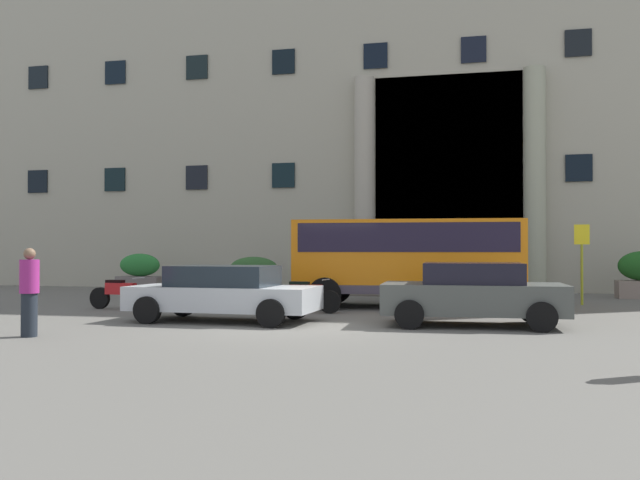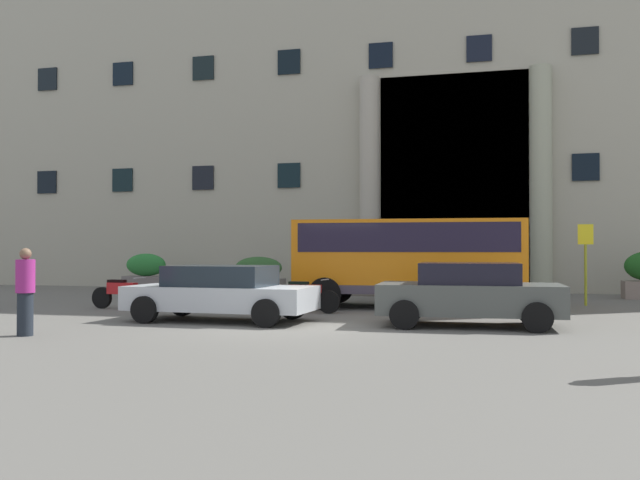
{
  "view_description": "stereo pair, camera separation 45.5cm",
  "coord_description": "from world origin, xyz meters",
  "px_view_note": "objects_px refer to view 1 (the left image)",
  "views": [
    {
      "loc": [
        3.77,
        -13.91,
        1.69
      ],
      "look_at": [
        -0.33,
        4.22,
        1.93
      ],
      "focal_mm": 37.66,
      "sensor_mm": 36.0,
      "label": 1
    },
    {
      "loc": [
        4.21,
        -13.8,
        1.69
      ],
      "look_at": [
        -0.33,
        4.22,
        1.93
      ],
      "focal_mm": 37.66,
      "sensor_mm": 36.0,
      "label": 2
    }
  ],
  "objects_px": {
    "white_taxi_kerbside": "(224,292)",
    "scooter_by_planter": "(119,293)",
    "hedge_planter_entrance_right": "(463,276)",
    "orange_minibus": "(408,255)",
    "hedge_planter_entrance_left": "(140,273)",
    "motorcycle_near_kerb": "(304,295)",
    "hedge_planter_far_east": "(363,277)",
    "pedestrian_woman_dark_dress": "(29,292)",
    "hedge_planter_east": "(254,276)",
    "bus_stop_sign": "(582,255)",
    "parked_estate_mid": "(473,293)"
  },
  "relations": [
    {
      "from": "white_taxi_kerbside",
      "to": "scooter_by_planter",
      "type": "xyz_separation_m",
      "value": [
        -3.95,
        2.28,
        -0.22
      ]
    },
    {
      "from": "hedge_planter_entrance_right",
      "to": "white_taxi_kerbside",
      "type": "relative_size",
      "value": 0.46
    },
    {
      "from": "orange_minibus",
      "to": "hedge_planter_entrance_left",
      "type": "bearing_deg",
      "value": 151.23
    },
    {
      "from": "hedge_planter_entrance_right",
      "to": "motorcycle_near_kerb",
      "type": "distance_m",
      "value": 8.33
    },
    {
      "from": "hedge_planter_entrance_left",
      "to": "motorcycle_near_kerb",
      "type": "xyz_separation_m",
      "value": [
        8.67,
        -7.42,
        -0.27
      ]
    },
    {
      "from": "hedge_planter_far_east",
      "to": "hedge_planter_entrance_left",
      "type": "xyz_separation_m",
      "value": [
        -9.16,
        0.58,
        0.06
      ]
    },
    {
      "from": "orange_minibus",
      "to": "hedge_planter_entrance_right",
      "type": "xyz_separation_m",
      "value": [
        1.51,
        5.06,
        -0.8
      ]
    },
    {
      "from": "hedge_planter_far_east",
      "to": "hedge_planter_entrance_left",
      "type": "distance_m",
      "value": 9.18
    },
    {
      "from": "hedge_planter_far_east",
      "to": "pedestrian_woman_dark_dress",
      "type": "xyz_separation_m",
      "value": [
        -4.46,
        -12.71,
        0.2
      ]
    },
    {
      "from": "hedge_planter_east",
      "to": "pedestrian_woman_dark_dress",
      "type": "height_order",
      "value": "pedestrian_woman_dark_dress"
    },
    {
      "from": "hedge_planter_entrance_left",
      "to": "white_taxi_kerbside",
      "type": "height_order",
      "value": "hedge_planter_entrance_left"
    },
    {
      "from": "hedge_planter_east",
      "to": "pedestrian_woman_dark_dress",
      "type": "distance_m",
      "value": 13.01
    },
    {
      "from": "orange_minibus",
      "to": "bus_stop_sign",
      "type": "bearing_deg",
      "value": 17.34
    },
    {
      "from": "parked_estate_mid",
      "to": "motorcycle_near_kerb",
      "type": "height_order",
      "value": "parked_estate_mid"
    },
    {
      "from": "pedestrian_woman_dark_dress",
      "to": "motorcycle_near_kerb",
      "type": "bearing_deg",
      "value": 5.8
    },
    {
      "from": "hedge_planter_east",
      "to": "hedge_planter_far_east",
      "type": "bearing_deg",
      "value": -3.99
    },
    {
      "from": "bus_stop_sign",
      "to": "hedge_planter_east",
      "type": "height_order",
      "value": "bus_stop_sign"
    },
    {
      "from": "hedge_planter_east",
      "to": "white_taxi_kerbside",
      "type": "xyz_separation_m",
      "value": [
        2.47,
        -9.63,
        0.01
      ]
    },
    {
      "from": "bus_stop_sign",
      "to": "parked_estate_mid",
      "type": "xyz_separation_m",
      "value": [
        -3.21,
        -6.27,
        -0.79
      ]
    },
    {
      "from": "parked_estate_mid",
      "to": "scooter_by_planter",
      "type": "distance_m",
      "value": 9.78
    },
    {
      "from": "orange_minibus",
      "to": "hedge_planter_east",
      "type": "xyz_separation_m",
      "value": [
        -6.3,
        4.91,
        -0.85
      ]
    },
    {
      "from": "orange_minibus",
      "to": "bus_stop_sign",
      "type": "height_order",
      "value": "orange_minibus"
    },
    {
      "from": "motorcycle_near_kerb",
      "to": "parked_estate_mid",
      "type": "bearing_deg",
      "value": -19.67
    },
    {
      "from": "motorcycle_near_kerb",
      "to": "white_taxi_kerbside",
      "type": "bearing_deg",
      "value": -111.39
    },
    {
      "from": "bus_stop_sign",
      "to": "hedge_planter_entrance_right",
      "type": "height_order",
      "value": "bus_stop_sign"
    },
    {
      "from": "hedge_planter_entrance_right",
      "to": "white_taxi_kerbside",
      "type": "bearing_deg",
      "value": -118.61
    },
    {
      "from": "bus_stop_sign",
      "to": "pedestrian_woman_dark_dress",
      "type": "height_order",
      "value": "bus_stop_sign"
    },
    {
      "from": "orange_minibus",
      "to": "white_taxi_kerbside",
      "type": "height_order",
      "value": "orange_minibus"
    },
    {
      "from": "white_taxi_kerbside",
      "to": "motorcycle_near_kerb",
      "type": "bearing_deg",
      "value": 64.79
    },
    {
      "from": "parked_estate_mid",
      "to": "pedestrian_woman_dark_dress",
      "type": "height_order",
      "value": "pedestrian_woman_dark_dress"
    },
    {
      "from": "hedge_planter_far_east",
      "to": "motorcycle_near_kerb",
      "type": "height_order",
      "value": "hedge_planter_far_east"
    },
    {
      "from": "hedge_planter_east",
      "to": "scooter_by_planter",
      "type": "distance_m",
      "value": 7.51
    },
    {
      "from": "orange_minibus",
      "to": "hedge_planter_east",
      "type": "height_order",
      "value": "orange_minibus"
    },
    {
      "from": "hedge_planter_east",
      "to": "scooter_by_planter",
      "type": "xyz_separation_m",
      "value": [
        -1.48,
        -7.36,
        -0.21
      ]
    },
    {
      "from": "hedge_planter_east",
      "to": "motorcycle_near_kerb",
      "type": "distance_m",
      "value": 8.07
    },
    {
      "from": "hedge_planter_entrance_left",
      "to": "pedestrian_woman_dark_dress",
      "type": "bearing_deg",
      "value": -70.53
    },
    {
      "from": "motorcycle_near_kerb",
      "to": "scooter_by_planter",
      "type": "xyz_separation_m",
      "value": [
        -5.25,
        -0.22,
        0.0
      ]
    },
    {
      "from": "hedge_planter_entrance_right",
      "to": "parked_estate_mid",
      "type": "height_order",
      "value": "hedge_planter_entrance_right"
    },
    {
      "from": "hedge_planter_east",
      "to": "pedestrian_woman_dark_dress",
      "type": "bearing_deg",
      "value": -90.84
    },
    {
      "from": "orange_minibus",
      "to": "hedge_planter_far_east",
      "type": "height_order",
      "value": "orange_minibus"
    },
    {
      "from": "motorcycle_near_kerb",
      "to": "hedge_planter_entrance_left",
      "type": "bearing_deg",
      "value": 145.57
    },
    {
      "from": "bus_stop_sign",
      "to": "hedge_planter_east",
      "type": "xyz_separation_m",
      "value": [
        -11.32,
        2.97,
        -0.84
      ]
    },
    {
      "from": "hedge_planter_entrance_left",
      "to": "parked_estate_mid",
      "type": "distance_m",
      "value": 16.12
    },
    {
      "from": "bus_stop_sign",
      "to": "hedge_planter_entrance_right",
      "type": "relative_size",
      "value": 1.2
    },
    {
      "from": "white_taxi_kerbside",
      "to": "motorcycle_near_kerb",
      "type": "relative_size",
      "value": 2.27
    },
    {
      "from": "hedge_planter_entrance_left",
      "to": "hedge_planter_entrance_right",
      "type": "bearing_deg",
      "value": -0.62
    },
    {
      "from": "orange_minibus",
      "to": "hedge_planter_far_east",
      "type": "bearing_deg",
      "value": 109.9
    },
    {
      "from": "parked_estate_mid",
      "to": "white_taxi_kerbside",
      "type": "xyz_separation_m",
      "value": [
        -5.65,
        -0.4,
        -0.04
      ]
    },
    {
      "from": "orange_minibus",
      "to": "hedge_planter_east",
      "type": "relative_size",
      "value": 3.34
    },
    {
      "from": "hedge_planter_entrance_left",
      "to": "hedge_planter_entrance_right",
      "type": "height_order",
      "value": "hedge_planter_entrance_left"
    }
  ]
}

